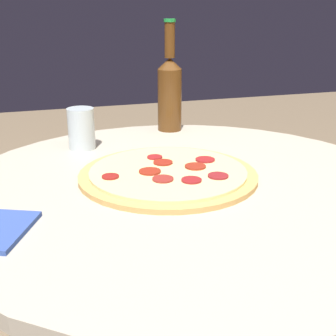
{
  "coord_description": "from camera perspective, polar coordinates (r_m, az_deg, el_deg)",
  "views": [
    {
      "loc": [
        0.79,
        -0.28,
        1.02
      ],
      "look_at": [
        -0.04,
        -0.02,
        0.71
      ],
      "focal_mm": 50.0,
      "sensor_mm": 36.0,
      "label": 1
    }
  ],
  "objects": [
    {
      "name": "table",
      "position": [
        0.98,
        2.07,
        -11.54
      ],
      "size": [
        0.92,
        0.92,
        0.69
      ],
      "color": "#B2A893",
      "rests_on": "ground_plane"
    },
    {
      "name": "pizza",
      "position": [
        0.93,
        0.02,
        -0.71
      ],
      "size": [
        0.35,
        0.35,
        0.02
      ],
      "color": "tan",
      "rests_on": "table"
    },
    {
      "name": "beer_bottle",
      "position": [
        1.26,
        0.2,
        9.48
      ],
      "size": [
        0.06,
        0.06,
        0.29
      ],
      "color": "#563314",
      "rests_on": "table"
    },
    {
      "name": "drinking_glass",
      "position": [
        1.12,
        -10.52,
        4.73
      ],
      "size": [
        0.06,
        0.06,
        0.1
      ],
      "color": "silver",
      "rests_on": "table"
    },
    {
      "name": "napkin",
      "position": [
        0.75,
        -19.73,
        -7.18
      ],
      "size": [
        0.15,
        0.13,
        0.01
      ],
      "color": "#334C99",
      "rests_on": "table"
    }
  ]
}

